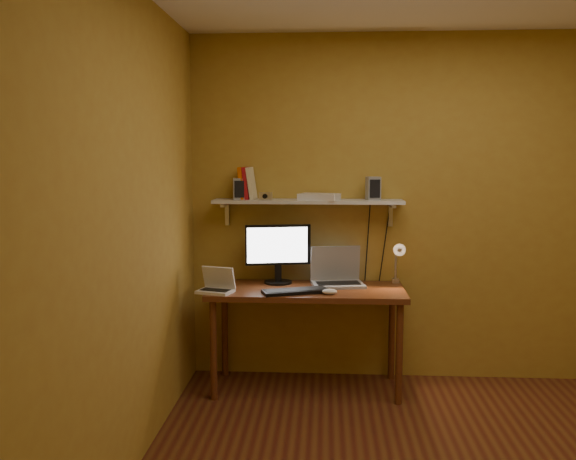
# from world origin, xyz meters

# --- Properties ---
(room) EXTENTS (3.44, 3.24, 2.64)m
(room) POSITION_xyz_m (0.00, 0.00, 1.30)
(room) COLOR brown
(room) RESTS_ON ground
(desk) EXTENTS (1.40, 0.60, 0.75)m
(desk) POSITION_xyz_m (-0.81, 1.28, 0.66)
(desk) COLOR brown
(desk) RESTS_ON ground
(wall_shelf) EXTENTS (1.40, 0.25, 0.21)m
(wall_shelf) POSITION_xyz_m (-0.81, 1.47, 1.36)
(wall_shelf) COLOR silver
(wall_shelf) RESTS_ON room
(monitor) EXTENTS (0.48, 0.24, 0.44)m
(monitor) POSITION_xyz_m (-1.03, 1.44, 1.00)
(monitor) COLOR black
(monitor) RESTS_ON desk
(laptop) EXTENTS (0.41, 0.33, 0.28)m
(laptop) POSITION_xyz_m (-0.59, 1.43, 0.82)
(laptop) COLOR gray
(laptop) RESTS_ON desk
(netbook) EXTENTS (0.27, 0.23, 0.18)m
(netbook) POSITION_xyz_m (-1.43, 1.12, 0.80)
(netbook) COLOR silver
(netbook) RESTS_ON desk
(keyboard) EXTENTS (0.48, 0.30, 0.02)m
(keyboard) POSITION_xyz_m (-0.89, 1.12, 0.76)
(keyboard) COLOR black
(keyboard) RESTS_ON desk
(mouse) EXTENTS (0.11, 0.07, 0.04)m
(mouse) POSITION_xyz_m (-0.65, 1.09, 0.77)
(mouse) COLOR silver
(mouse) RESTS_ON desk
(desk_lamp) EXTENTS (0.09, 0.23, 0.38)m
(desk_lamp) POSITION_xyz_m (-0.15, 1.41, 0.96)
(desk_lamp) COLOR silver
(desk_lamp) RESTS_ON desk
(speaker_left) EXTENTS (0.10, 0.10, 0.16)m
(speaker_left) POSITION_xyz_m (-1.32, 1.46, 1.45)
(speaker_left) COLOR gray
(speaker_left) RESTS_ON wall_shelf
(speaker_right) EXTENTS (0.11, 0.11, 0.17)m
(speaker_right) POSITION_xyz_m (-0.33, 1.48, 1.46)
(speaker_right) COLOR gray
(speaker_right) RESTS_ON wall_shelf
(books) EXTENTS (0.13, 0.17, 0.24)m
(books) POSITION_xyz_m (-1.27, 1.50, 1.49)
(books) COLOR #D74E00
(books) RESTS_ON wall_shelf
(shelf_camera) EXTENTS (0.10, 0.05, 0.06)m
(shelf_camera) POSITION_xyz_m (-1.12, 1.42, 1.40)
(shelf_camera) COLOR silver
(shelf_camera) RESTS_ON wall_shelf
(router) EXTENTS (0.32, 0.26, 0.05)m
(router) POSITION_xyz_m (-0.73, 1.46, 1.40)
(router) COLOR silver
(router) RESTS_ON wall_shelf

